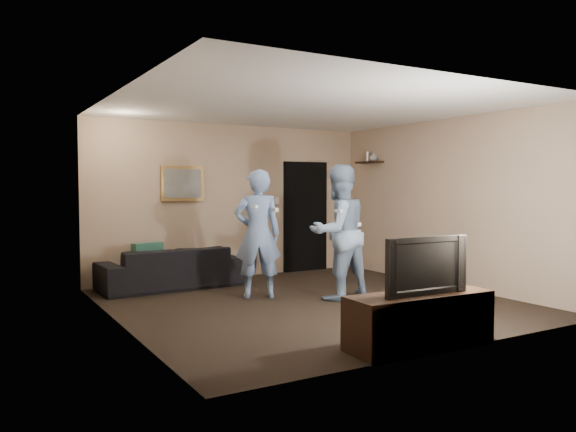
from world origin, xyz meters
TOP-DOWN VIEW (x-y plane):
  - ground at (0.00, 0.00)m, footprint 5.00×5.00m
  - ceiling at (0.00, 0.00)m, footprint 5.00×5.00m
  - wall_back at (0.00, 2.50)m, footprint 5.00×0.04m
  - wall_front at (0.00, -2.50)m, footprint 5.00×0.04m
  - wall_left at (-2.50, 0.00)m, footprint 0.04×5.00m
  - wall_right at (2.50, 0.00)m, footprint 0.04×5.00m
  - sofa at (-1.27, 1.98)m, footprint 2.17×0.93m
  - throw_pillow at (-1.63, 1.98)m, footprint 0.49×0.26m
  - painting_frame at (-0.90, 2.48)m, footprint 0.72×0.05m
  - painting_canvas at (-0.90, 2.45)m, footprint 0.62×0.01m
  - doorway at (1.45, 2.47)m, footprint 0.90×0.06m
  - light_switch at (0.85, 2.48)m, footprint 0.08×0.02m
  - wall_shelf at (2.39, 1.80)m, footprint 0.20×0.60m
  - shelf_vase at (2.39, 1.68)m, footprint 0.17×0.17m
  - shelf_figurine at (2.39, 1.85)m, footprint 0.06×0.06m
  - tv_console at (-0.20, -2.27)m, footprint 1.52×0.53m
  - television at (-0.20, -2.27)m, footprint 0.97×0.16m
  - wii_player_left at (-0.46, 0.66)m, footprint 0.76×0.64m
  - wii_player_right at (0.45, 0.01)m, footprint 0.93×0.75m

SIDE VIEW (x-z plane):
  - ground at x=0.00m, z-range 0.00..0.00m
  - tv_console at x=-0.20m, z-range -0.02..0.52m
  - sofa at x=-1.27m, z-range 0.00..0.62m
  - throw_pillow at x=-1.63m, z-range 0.25..0.71m
  - television at x=-0.20m, z-range 0.52..1.08m
  - wii_player_left at x=-0.46m, z-range 0.00..1.79m
  - wii_player_right at x=0.45m, z-range 0.00..1.85m
  - doorway at x=1.45m, z-range 0.00..2.00m
  - wall_back at x=0.00m, z-range 0.00..2.60m
  - wall_front at x=0.00m, z-range 0.00..2.60m
  - wall_left at x=-2.50m, z-range 0.00..2.60m
  - wall_right at x=2.50m, z-range 0.00..2.60m
  - light_switch at x=0.85m, z-range 1.24..1.36m
  - painting_frame at x=-0.90m, z-range 1.32..1.89m
  - painting_canvas at x=-0.90m, z-range 1.37..1.83m
  - wall_shelf at x=2.39m, z-range 1.98..2.00m
  - shelf_vase at x=2.39m, z-range 2.00..2.16m
  - shelf_figurine at x=2.39m, z-range 2.00..2.18m
  - ceiling at x=0.00m, z-range 2.58..2.62m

